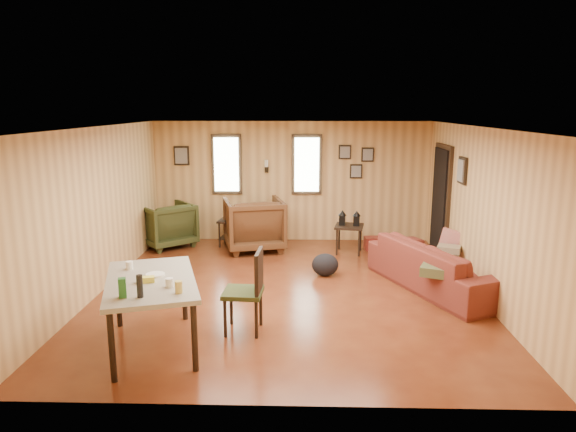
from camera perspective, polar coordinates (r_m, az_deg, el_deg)
name	(u,v)px	position (r m, az deg, el deg)	size (l,w,h in m)	color
room	(299,208)	(7.63, 1.24, 0.93)	(5.54, 6.04, 2.44)	brown
sofa	(438,258)	(7.97, 16.30, -4.52)	(2.40, 0.70, 0.94)	maroon
recliner_brown	(254,222)	(9.72, -3.80, -0.64)	(1.06, 0.99, 1.09)	#4E2D17
recliner_green	(167,223)	(10.23, -13.33, -0.73)	(0.91, 0.86, 0.94)	#333A1A
end_table	(232,228)	(10.09, -6.22, -1.31)	(0.56, 0.52, 0.64)	black
side_table	(349,224)	(9.55, 6.82, -0.89)	(0.59, 0.59, 0.81)	black
cooler	(374,243)	(9.95, 9.50, -3.00)	(0.36, 0.28, 0.24)	maroon
backpack	(325,265)	(8.32, 4.14, -5.42)	(0.51, 0.44, 0.37)	black
sofa_pillows	(444,256)	(7.98, 16.91, -4.30)	(1.01, 1.75, 0.36)	#494C2A
dining_table	(151,285)	(5.94, -15.01, -7.46)	(1.37, 1.79, 1.04)	gray
dining_chair	(249,287)	(6.21, -4.32, -7.83)	(0.49, 0.49, 1.02)	#333A1A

